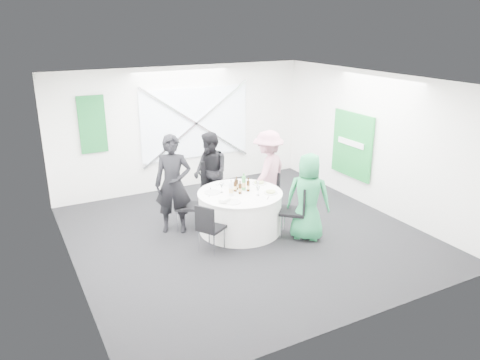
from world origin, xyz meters
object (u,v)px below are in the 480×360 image
banquet_table (240,211)px  person_man_back_left (173,184)px  chair_back (213,182)px  chair_front_right (298,207)px  person_man_back (211,172)px  clear_water_bottle (231,189)px  person_woman_green (308,197)px  green_water_bottle (244,183)px  chair_back_left (183,201)px  chair_back_right (269,190)px  person_woman_pink (268,172)px  chair_front_left (209,225)px

banquet_table → person_man_back_left: (-1.08, 0.56, 0.54)m
chair_back → chair_front_right: size_ratio=1.02×
person_man_back → clear_water_bottle: bearing=-10.0°
banquet_table → chair_back: 1.21m
person_woman_green → green_water_bottle: person_woman_green is taller
chair_back_left → chair_back_right: size_ratio=1.11×
chair_back → chair_front_right: bearing=-67.1°
chair_back_left → person_woman_green: size_ratio=0.59×
chair_back_right → person_woman_pink: (0.00, 0.06, 0.36)m
person_man_back → person_woman_pink: (0.99, -0.62, 0.03)m
banquet_table → chair_front_left: 1.03m
person_woman_green → clear_water_bottle: 1.37m
chair_front_right → person_woman_pink: size_ratio=0.58×
chair_front_right → chair_front_left: 1.69m
chair_back_left → chair_front_right: size_ratio=0.94×
chair_front_left → green_water_bottle: bearing=-89.5°
person_man_back → chair_back_right: bearing=52.7°
chair_back → chair_front_right: (0.79, -1.92, -0.02)m
banquet_table → person_man_back_left: bearing=152.5°
chair_back_left → clear_water_bottle: 0.99m
person_man_back → chair_back: bearing=97.2°
chair_front_left → person_man_back_left: size_ratio=0.47×
chair_back_left → clear_water_bottle: (0.68, -0.64, 0.33)m
chair_back → chair_back_left: bearing=-145.0°
chair_back_left → person_woman_pink: person_woman_pink is taller
chair_back_left → chair_front_left: (0.03, -1.10, -0.05)m
chair_front_left → person_man_back_left: person_man_back_left is taller
chair_back → person_man_back: person_man_back is taller
chair_front_left → person_woman_pink: bearing=-90.0°
chair_back_right → person_woman_pink: 0.36m
chair_front_right → person_woman_green: bearing=84.9°
person_woman_green → chair_front_right: bearing=-4.4°
banquet_table → chair_back_left: 1.08m
chair_front_right → person_woman_pink: person_woman_pink is taller
chair_front_right → person_man_back_left: person_man_back_left is taller
chair_back_left → clear_water_bottle: clear_water_bottle is taller
clear_water_bottle → chair_front_right: bearing=-32.9°
chair_back_right → person_woman_green: person_woman_green is taller
chair_front_right → person_woman_pink: 1.32m
person_man_back_left → person_woman_pink: size_ratio=1.08×
chair_back → person_woman_green: 2.24m
chair_front_left → person_woman_pink: 2.14m
chair_front_right → green_water_bottle: 1.09m
chair_front_right → person_woman_green: (0.11, -0.12, 0.21)m
person_man_back → person_woman_green: 2.25m
chair_back → person_woman_pink: (0.92, -0.63, 0.25)m
banquet_table → clear_water_bottle: size_ratio=5.08×
chair_back → person_man_back_left: bearing=-149.4°
person_man_back → person_woman_green: bearing=22.9°
person_woman_pink → clear_water_bottle: 1.31m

